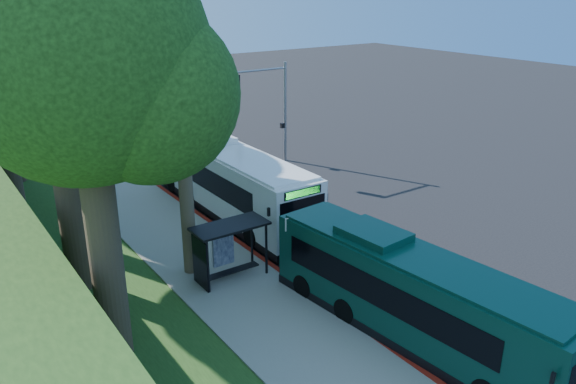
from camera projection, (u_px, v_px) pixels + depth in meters
ground at (318, 220)px, 30.30m from camera, size 140.00×140.00×0.00m
sidewalk at (195, 254)px, 26.36m from camera, size 4.50×70.00×0.12m
red_curb at (283, 274)px, 24.52m from camera, size 0.25×30.00×0.13m
grass_verge at (42, 247)px, 27.15m from camera, size 8.00×70.00×0.06m
bus_shelter at (224, 241)px, 23.58m from camera, size 3.20×1.51×2.55m
stop_sign_pole at (289, 243)px, 22.83m from camera, size 0.35×0.06×3.17m
traffic_signal_pole at (273, 101)px, 38.47m from camera, size 4.10×0.30×7.00m
tree_0 at (45, 7)px, 19.73m from camera, size 8.40×8.00×15.70m
tree_6 at (86, 72)px, 15.37m from camera, size 7.56×7.20×13.74m
white_bus at (230, 180)px, 30.60m from camera, size 2.95×13.35×3.97m
teal_bus at (410, 293)px, 19.81m from camera, size 3.58×12.05×3.54m
pickup at (244, 159)px, 38.32m from camera, size 3.18×5.71×1.51m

